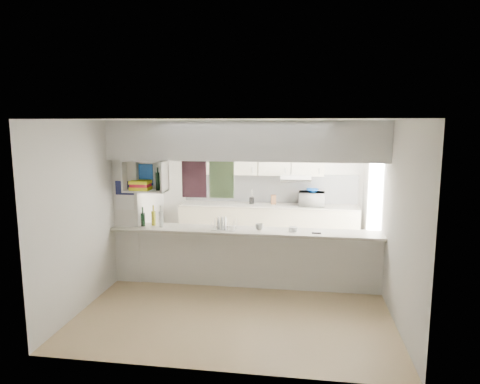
% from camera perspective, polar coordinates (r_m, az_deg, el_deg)
% --- Properties ---
extents(floor, '(4.80, 4.80, 0.00)m').
position_cam_1_polar(floor, '(6.97, 0.59, -12.39)').
color(floor, tan).
rests_on(floor, ground).
extents(ceiling, '(4.80, 4.80, 0.00)m').
position_cam_1_polar(ceiling, '(6.48, 0.63, 9.53)').
color(ceiling, white).
rests_on(ceiling, wall_back).
extents(wall_back, '(4.20, 0.00, 4.20)m').
position_cam_1_polar(wall_back, '(8.95, 2.67, 1.06)').
color(wall_back, silver).
rests_on(wall_back, floor).
extents(wall_left, '(0.00, 4.80, 4.80)m').
position_cam_1_polar(wall_left, '(7.19, -16.23, -1.30)').
color(wall_left, silver).
rests_on(wall_left, floor).
extents(wall_right, '(0.00, 4.80, 4.80)m').
position_cam_1_polar(wall_right, '(6.66, 18.83, -2.23)').
color(wall_right, silver).
rests_on(wall_right, floor).
extents(servery_partition, '(4.20, 0.50, 2.60)m').
position_cam_1_polar(servery_partition, '(6.57, -0.88, 1.29)').
color(servery_partition, silver).
rests_on(servery_partition, floor).
extents(cubby_shelf, '(0.65, 0.35, 0.50)m').
position_cam_1_polar(cubby_shelf, '(6.86, -12.54, 1.84)').
color(cubby_shelf, white).
rests_on(cubby_shelf, bulkhead).
extents(kitchen_run, '(3.60, 0.63, 2.24)m').
position_cam_1_polar(kitchen_run, '(8.76, 3.52, -2.27)').
color(kitchen_run, '#EEE7C9').
rests_on(kitchen_run, floor).
extents(microwave, '(0.52, 0.37, 0.28)m').
position_cam_1_polar(microwave, '(8.67, 9.55, -0.92)').
color(microwave, white).
rests_on(microwave, bench_top).
extents(bowl, '(0.26, 0.26, 0.06)m').
position_cam_1_polar(bowl, '(8.65, 9.64, 0.21)').
color(bowl, '#0D3D91').
rests_on(bowl, microwave).
extents(dish_rack, '(0.39, 0.29, 0.20)m').
position_cam_1_polar(dish_rack, '(6.70, -2.14, -4.30)').
color(dish_rack, silver).
rests_on(dish_rack, breakfast_bar).
extents(cup, '(0.15, 0.15, 0.10)m').
position_cam_1_polar(cup, '(6.59, 2.59, -4.66)').
color(cup, white).
rests_on(cup, dish_rack).
extents(wine_bottles, '(0.37, 0.15, 0.35)m').
position_cam_1_polar(wine_bottles, '(7.02, -11.55, -3.47)').
color(wine_bottles, black).
rests_on(wine_bottles, breakfast_bar).
extents(plastic_tubs, '(0.49, 0.17, 0.07)m').
position_cam_1_polar(plastic_tubs, '(6.62, 7.33, -4.97)').
color(plastic_tubs, silver).
rests_on(plastic_tubs, breakfast_bar).
extents(utensil_jar, '(0.10, 0.10, 0.14)m').
position_cam_1_polar(utensil_jar, '(8.77, 1.57, -1.16)').
color(utensil_jar, black).
rests_on(utensil_jar, bench_top).
extents(knife_block, '(0.11, 0.10, 0.19)m').
position_cam_1_polar(knife_block, '(8.76, 4.47, -1.01)').
color(knife_block, brown).
rests_on(knife_block, bench_top).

